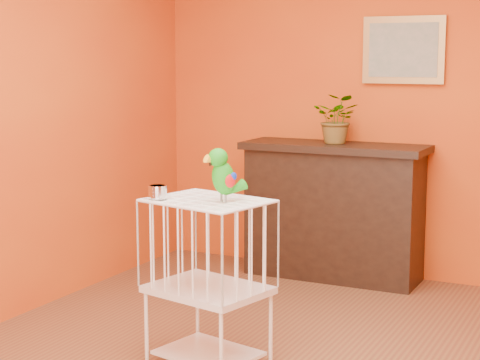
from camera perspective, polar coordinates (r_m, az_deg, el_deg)
The scene contains 7 objects.
room_shell at distance 4.08m, azimuth 3.35°, elevation 7.12°, with size 4.50×4.50×4.50m.
console_cabinet at distance 6.22m, azimuth 6.64°, elevation -2.19°, with size 1.41×0.51×1.05m.
potted_plant at distance 6.17m, azimuth 7.09°, elevation 3.98°, with size 0.34×0.38×0.29m, color #26722D.
framed_picture at distance 6.18m, azimuth 11.55°, elevation 9.04°, with size 0.62×0.04×0.50m.
birdcage at distance 4.42m, azimuth -2.28°, elevation -7.19°, with size 0.69×0.59×0.94m.
feed_cup at distance 4.35m, azimuth -5.88°, elevation -0.84°, with size 0.10×0.10×0.07m, color silver.
parrot at distance 4.24m, azimuth -1.20°, elevation 0.42°, with size 0.19×0.24×0.29m.
Camera 1 is at (1.59, -3.75, 1.70)m, focal length 60.00 mm.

